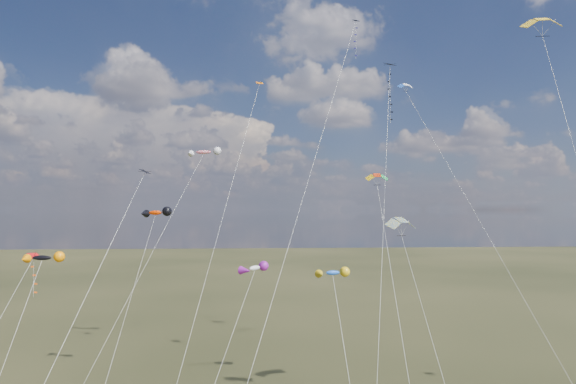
{
  "coord_description": "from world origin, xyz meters",
  "views": [
    {
      "loc": [
        -3.61,
        -31.82,
        17.26
      ],
      "look_at": [
        0.0,
        18.0,
        19.0
      ],
      "focal_mm": 32.0,
      "sensor_mm": 36.0,
      "label": 1
    }
  ],
  "objects": [
    {
      "name": "diamond_black_mid",
      "position": [
        -13.84,
        5.4,
        14.17
      ],
      "size": [
        6.2,
        15.5,
        20.53
      ],
      "color": "black",
      "rests_on": "ground"
    },
    {
      "name": "parafoil_blue_white",
      "position": [
        16.09,
        31.3,
        32.8
      ],
      "size": [
        11.02,
        19.93,
        33.7
      ],
      "color": "blue",
      "rests_on": "ground"
    },
    {
      "name": "diamond_orange_center",
      "position": [
        -5.19,
        18.88,
        20.97
      ],
      "size": [
        7.96,
        21.88,
        31.91
      ],
      "color": "#D15D03",
      "rests_on": "ground"
    },
    {
      "name": "novelty_orange_black",
      "position": [
        -13.62,
        22.79,
        16.91
      ],
      "size": [
        4.53,
        11.12,
        17.56
      ],
      "color": "#E43200",
      "rests_on": "ground"
    },
    {
      "name": "novelty_blue_yellow",
      "position": [
        2.2,
        4.3,
        12.72
      ],
      "size": [
        2.1,
        8.62,
        13.19
      ],
      "color": "blue",
      "rests_on": "ground"
    },
    {
      "name": "diamond_navy_tall",
      "position": [
        7.33,
        24.54,
        33.96
      ],
      "size": [
        15.47,
        31.48,
        39.88
      ],
      "color": "#0D1645",
      "rests_on": "ground"
    },
    {
      "name": "parafoil_striped",
      "position": [
        10.32,
        14.88,
        16.29
      ],
      "size": [
        3.53,
        11.56,
        17.08
      ],
      "color": "#CDAC03",
      "rests_on": "ground"
    },
    {
      "name": "novelty_black_orange",
      "position": [
        -20.93,
        12.26,
        13.24
      ],
      "size": [
        3.11,
        10.69,
        13.77
      ],
      "color": "black",
      "rests_on": "ground"
    },
    {
      "name": "diamond_red_low",
      "position": [
        -23.3,
        15.71,
        10.87
      ],
      "size": [
        4.73,
        8.37,
        13.35
      ],
      "color": "#B50C0D",
      "rests_on": "ground"
    },
    {
      "name": "parafoil_tricolor",
      "position": [
        8.46,
        16.4,
        20.45
      ],
      "size": [
        2.76,
        19.09,
        21.12
      ],
      "color": "#EAB60E",
      "rests_on": "ground"
    },
    {
      "name": "parafoil_yellow",
      "position": [
        18.46,
        5.11,
        31.65
      ],
      "size": [
        10.49,
        25.75,
        32.49
      ],
      "color": "yellow",
      "rests_on": "ground"
    },
    {
      "name": "novelty_redwhite_stripe",
      "position": [
        -9.61,
        32.96,
        24.44
      ],
      "size": [
        12.42,
        14.01,
        25.1
      ],
      "color": "red",
      "rests_on": "ground"
    },
    {
      "name": "diamond_black_high",
      "position": [
        10.52,
        19.38,
        27.93
      ],
      "size": [
        7.63,
        20.9,
        32.71
      ],
      "color": "black",
      "rests_on": "ground"
    },
    {
      "name": "novelty_white_purple",
      "position": [
        -3.29,
        10.63,
        12.43
      ],
      "size": [
        6.06,
        11.47,
        12.92
      ],
      "color": "white",
      "rests_on": "ground"
    }
  ]
}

